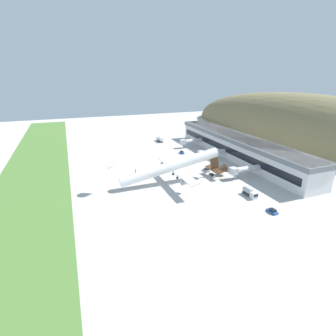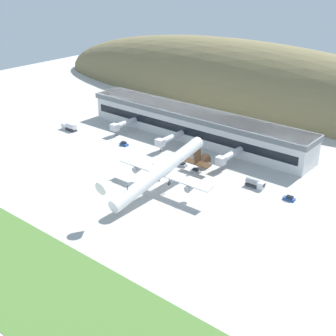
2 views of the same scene
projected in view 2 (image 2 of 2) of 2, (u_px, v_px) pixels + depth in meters
ground_plane at (135, 184)px, 163.28m from camera, size 382.27×382.27×0.00m
hill_backdrop at (243, 100)px, 255.77m from camera, size 273.89×57.51×64.64m
terminal_building at (195, 123)px, 200.71m from camera, size 107.90×15.24×12.10m
jetway_0 at (123, 124)px, 207.89m from camera, size 3.38×14.53×5.43m
jetway_1 at (169, 139)px, 191.61m from camera, size 3.38×15.93×5.43m
jetway_2 at (229, 156)px, 175.20m from camera, size 3.38×15.25×5.43m
cargo_airplane at (162, 172)px, 155.20m from camera, size 38.13×54.05×14.08m
service_car_0 at (182, 164)px, 176.46m from camera, size 4.24×2.18×1.57m
service_car_1 at (124, 144)px, 195.59m from camera, size 3.78×1.77×1.56m
service_car_2 at (196, 171)px, 171.28m from camera, size 3.79×1.82×1.50m
service_car_3 at (289, 198)px, 152.09m from camera, size 4.03×2.03×1.44m
fuel_truck at (69, 127)px, 212.21m from camera, size 8.49×2.68×3.30m
box_truck at (255, 183)px, 160.10m from camera, size 6.90×2.32×3.01m
traffic_cone_0 at (153, 164)px, 177.84m from camera, size 0.52×0.52×0.58m
traffic_cone_1 at (169, 174)px, 169.95m from camera, size 0.52×0.52×0.58m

